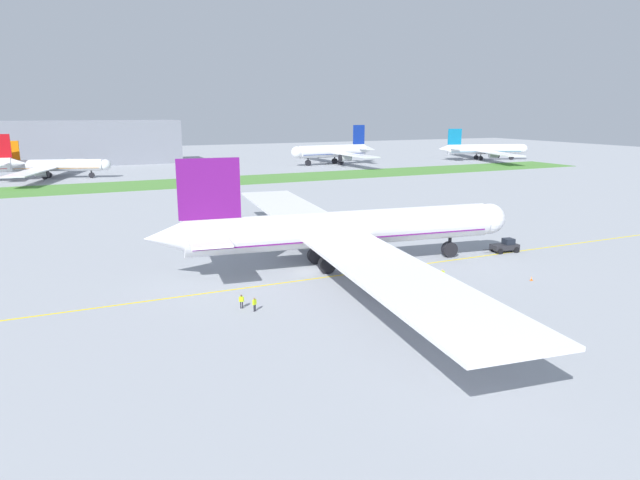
{
  "coord_description": "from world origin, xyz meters",
  "views": [
    {
      "loc": [
        -30.27,
        -69.3,
        22.0
      ],
      "look_at": [
        3.32,
        3.45,
        3.49
      ],
      "focal_mm": 31.48,
      "sensor_mm": 36.0,
      "label": 1
    }
  ],
  "objects_px": {
    "pushback_tug": "(505,246)",
    "traffic_cone_near_nose": "(532,278)",
    "parked_airliner_far_centre": "(52,166)",
    "ground_crew_wingwalker_port": "(255,303)",
    "airliner_foreground": "(339,230)",
    "ground_crew_marshaller_front": "(241,300)",
    "ground_crew_wingwalker_starboard": "(443,274)",
    "service_truck_baggage_loader": "(215,226)",
    "parked_airliner_far_outer": "(483,150)",
    "parked_airliner_far_right": "(334,151)"
  },
  "relations": [
    {
      "from": "service_truck_baggage_loader",
      "to": "parked_airliner_far_outer",
      "type": "relative_size",
      "value": 0.09
    },
    {
      "from": "pushback_tug",
      "to": "service_truck_baggage_loader",
      "type": "xyz_separation_m",
      "value": [
        -38.84,
        31.83,
        0.58
      ]
    },
    {
      "from": "ground_crew_wingwalker_port",
      "to": "ground_crew_marshaller_front",
      "type": "bearing_deg",
      "value": 123.78
    },
    {
      "from": "parked_airliner_far_centre",
      "to": "parked_airliner_far_right",
      "type": "xyz_separation_m",
      "value": [
        106.5,
        4.92,
        1.25
      ]
    },
    {
      "from": "ground_crew_marshaller_front",
      "to": "traffic_cone_near_nose",
      "type": "xyz_separation_m",
      "value": [
        38.17,
        -5.73,
        -0.72
      ]
    },
    {
      "from": "ground_crew_wingwalker_starboard",
      "to": "service_truck_baggage_loader",
      "type": "height_order",
      "value": "service_truck_baggage_loader"
    },
    {
      "from": "pushback_tug",
      "to": "traffic_cone_near_nose",
      "type": "xyz_separation_m",
      "value": [
        -7.81,
        -13.43,
        -0.7
      ]
    },
    {
      "from": "airliner_foreground",
      "to": "ground_crew_wingwalker_port",
      "type": "distance_m",
      "value": 21.63
    },
    {
      "from": "airliner_foreground",
      "to": "parked_airliner_far_centre",
      "type": "xyz_separation_m",
      "value": [
        -37.91,
        136.72,
        -1.24
      ]
    },
    {
      "from": "ground_crew_wingwalker_port",
      "to": "ground_crew_marshaller_front",
      "type": "height_order",
      "value": "ground_crew_marshaller_front"
    },
    {
      "from": "pushback_tug",
      "to": "traffic_cone_near_nose",
      "type": "distance_m",
      "value": 15.55
    },
    {
      "from": "airliner_foreground",
      "to": "service_truck_baggage_loader",
      "type": "bearing_deg",
      "value": 110.93
    },
    {
      "from": "ground_crew_wingwalker_starboard",
      "to": "parked_airliner_far_right",
      "type": "xyz_separation_m",
      "value": [
        59.26,
        153.54,
        4.51
      ]
    },
    {
      "from": "ground_crew_wingwalker_port",
      "to": "parked_airliner_far_centre",
      "type": "distance_m",
      "value": 150.85
    },
    {
      "from": "ground_crew_marshaller_front",
      "to": "service_truck_baggage_loader",
      "type": "bearing_deg",
      "value": 79.77
    },
    {
      "from": "pushback_tug",
      "to": "service_truck_baggage_loader",
      "type": "distance_m",
      "value": 50.22
    },
    {
      "from": "service_truck_baggage_loader",
      "to": "parked_airliner_far_centre",
      "type": "bearing_deg",
      "value": 104.02
    },
    {
      "from": "traffic_cone_near_nose",
      "to": "ground_crew_marshaller_front",
      "type": "bearing_deg",
      "value": 171.47
    },
    {
      "from": "parked_airliner_far_centre",
      "to": "ground_crew_wingwalker_port",
      "type": "bearing_deg",
      "value": -82.02
    },
    {
      "from": "parked_airliner_far_right",
      "to": "parked_airliner_far_outer",
      "type": "relative_size",
      "value": 0.88
    },
    {
      "from": "traffic_cone_near_nose",
      "to": "parked_airliner_far_outer",
      "type": "relative_size",
      "value": 0.01
    },
    {
      "from": "airliner_foreground",
      "to": "parked_airliner_far_right",
      "type": "xyz_separation_m",
      "value": [
        68.59,
        141.64,
        0.01
      ]
    },
    {
      "from": "ground_crew_marshaller_front",
      "to": "parked_airliner_far_outer",
      "type": "xyz_separation_m",
      "value": [
        157.95,
        143.72,
        3.8
      ]
    },
    {
      "from": "ground_crew_wingwalker_starboard",
      "to": "parked_airliner_far_centre",
      "type": "xyz_separation_m",
      "value": [
        -47.25,
        148.62,
        3.26
      ]
    },
    {
      "from": "ground_crew_marshaller_front",
      "to": "parked_airliner_far_right",
      "type": "height_order",
      "value": "parked_airliner_far_right"
    },
    {
      "from": "service_truck_baggage_loader",
      "to": "ground_crew_marshaller_front",
      "type": "bearing_deg",
      "value": -100.23
    },
    {
      "from": "ground_crew_wingwalker_port",
      "to": "ground_crew_marshaller_front",
      "type": "relative_size",
      "value": 0.99
    },
    {
      "from": "airliner_foreground",
      "to": "parked_airliner_far_centre",
      "type": "distance_m",
      "value": 141.89
    },
    {
      "from": "traffic_cone_near_nose",
      "to": "parked_airliner_far_right",
      "type": "distance_m",
      "value": 165.76
    },
    {
      "from": "ground_crew_wingwalker_starboard",
      "to": "service_truck_baggage_loader",
      "type": "xyz_separation_m",
      "value": [
        -20.22,
        40.36,
        0.61
      ]
    },
    {
      "from": "ground_crew_wingwalker_port",
      "to": "ground_crew_wingwalker_starboard",
      "type": "height_order",
      "value": "ground_crew_wingwalker_port"
    },
    {
      "from": "ground_crew_wingwalker_port",
      "to": "service_truck_baggage_loader",
      "type": "relative_size",
      "value": 0.26
    },
    {
      "from": "airliner_foreground",
      "to": "ground_crew_marshaller_front",
      "type": "xyz_separation_m",
      "value": [
        -18.02,
        -11.07,
        -4.45
      ]
    },
    {
      "from": "parked_airliner_far_centre",
      "to": "parked_airliner_far_outer",
      "type": "distance_m",
      "value": 177.89
    },
    {
      "from": "pushback_tug",
      "to": "parked_airliner_far_outer",
      "type": "distance_m",
      "value": 176.22
    },
    {
      "from": "ground_crew_wingwalker_starboard",
      "to": "service_truck_baggage_loader",
      "type": "bearing_deg",
      "value": 116.61
    },
    {
      "from": "airliner_foreground",
      "to": "ground_crew_wingwalker_port",
      "type": "height_order",
      "value": "airliner_foreground"
    },
    {
      "from": "ground_crew_wingwalker_starboard",
      "to": "parked_airliner_far_right",
      "type": "bearing_deg",
      "value": 68.9
    },
    {
      "from": "traffic_cone_near_nose",
      "to": "pushback_tug",
      "type": "bearing_deg",
      "value": 59.83
    },
    {
      "from": "ground_crew_wingwalker_port",
      "to": "parked_airliner_far_right",
      "type": "height_order",
      "value": "parked_airliner_far_right"
    },
    {
      "from": "pushback_tug",
      "to": "traffic_cone_near_nose",
      "type": "height_order",
      "value": "pushback_tug"
    },
    {
      "from": "pushback_tug",
      "to": "parked_airliner_far_outer",
      "type": "bearing_deg",
      "value": 50.54
    },
    {
      "from": "pushback_tug",
      "to": "ground_crew_wingwalker_starboard",
      "type": "relative_size",
      "value": 3.95
    },
    {
      "from": "airliner_foreground",
      "to": "ground_crew_marshaller_front",
      "type": "bearing_deg",
      "value": -148.44
    },
    {
      "from": "airliner_foreground",
      "to": "ground_crew_wingwalker_starboard",
      "type": "relative_size",
      "value": 55.25
    },
    {
      "from": "parked_airliner_far_centre",
      "to": "parked_airliner_far_outer",
      "type": "xyz_separation_m",
      "value": [
        177.84,
        -4.07,
        0.58
      ]
    },
    {
      "from": "airliner_foreground",
      "to": "service_truck_baggage_loader",
      "type": "distance_m",
      "value": 30.72
    },
    {
      "from": "ground_crew_marshaller_front",
      "to": "parked_airliner_far_centre",
      "type": "bearing_deg",
      "value": 97.66
    },
    {
      "from": "traffic_cone_near_nose",
      "to": "parked_airliner_far_centre",
      "type": "xyz_separation_m",
      "value": [
        -58.05,
        153.52,
        3.93
      ]
    },
    {
      "from": "ground_crew_wingwalker_port",
      "to": "traffic_cone_near_nose",
      "type": "height_order",
      "value": "ground_crew_wingwalker_port"
    }
  ]
}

